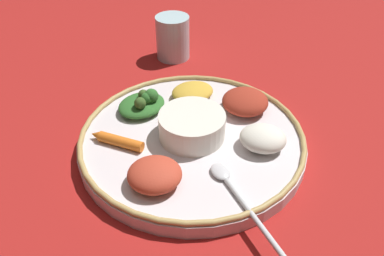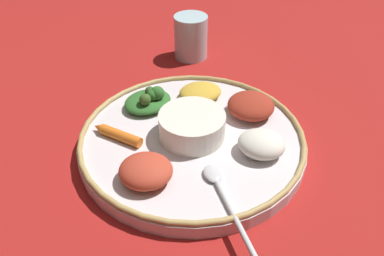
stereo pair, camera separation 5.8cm
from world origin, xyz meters
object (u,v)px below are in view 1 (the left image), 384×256
Objects in this scene: drinking_glass at (173,40)px; carrot_near_spoon at (117,141)px; center_bowl at (192,125)px; spoon at (237,194)px; greens_pile at (143,103)px.

carrot_near_spoon is at bearing 1.11° from drinking_glass.
center_bowl is 0.67× the size of spoon.
center_bowl is 0.10m from greens_pile.
greens_pile is at bearing -115.84° from center_bowl.
spoon is (0.10, 0.08, -0.02)m from center_bowl.
spoon is 0.23m from greens_pile.
center_bowl reaches higher than carrot_near_spoon.
drinking_glass is at bearing -158.54° from center_bowl.
spoon is 1.73× the size of carrot_near_spoon.
spoon is 1.68× the size of drinking_glass.
greens_pile is (-0.05, -0.09, -0.01)m from center_bowl.
center_bowl is 0.30m from drinking_glass.
greens_pile is (-0.15, -0.18, 0.01)m from spoon.
drinking_glass is (-0.32, -0.01, 0.01)m from carrot_near_spoon.
center_bowl is 0.96× the size of greens_pile.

